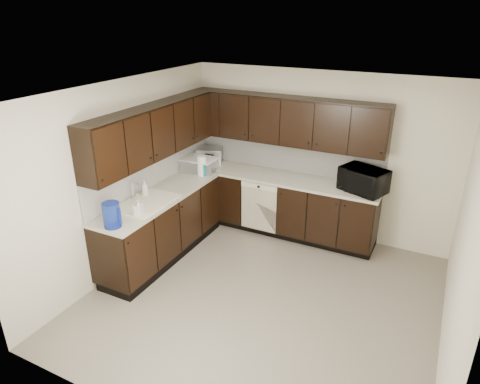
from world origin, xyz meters
The scene contains 20 objects.
floor centered at (0.00, 0.00, 0.00)m, with size 4.00×4.00×0.00m, color gray.
ceiling centered at (0.00, 0.00, 2.50)m, with size 4.00×4.00×0.00m, color white.
wall_back centered at (0.00, 2.00, 1.25)m, with size 4.00×0.02×2.50m, color beige.
wall_left centered at (-2.00, 0.00, 1.25)m, with size 0.02×4.00×2.50m, color beige.
wall_right centered at (2.00, 0.00, 1.25)m, with size 0.02×4.00×2.50m, color beige.
wall_front centered at (0.00, -2.00, 1.25)m, with size 4.00×0.02×2.50m, color beige.
lower_cabinets centered at (-1.01, 1.11, 0.41)m, with size 3.00×2.80×0.90m.
countertop centered at (-1.01, 1.11, 0.92)m, with size 3.03×2.83×0.04m.
backsplash centered at (-1.22, 1.32, 1.18)m, with size 3.00×2.80×0.48m.
upper_cabinets centered at (-1.10, 1.20, 1.77)m, with size 3.00×2.80×0.70m.
dishwasher centered at (-0.70, 1.41, 0.55)m, with size 0.58×0.04×0.78m.
sink centered at (-1.68, -0.01, 0.88)m, with size 0.54×0.82×0.42m.
microwave centered at (0.75, 1.67, 1.11)m, with size 0.61×0.41×0.34m, color black.
soap_bottle_a centered at (-1.54, -0.33, 1.05)m, with size 0.10×0.10×0.21m, color gray.
soap_bottle_b centered at (-1.85, 0.19, 1.06)m, with size 0.09×0.09×0.24m, color gray.
toaster_oven centered at (-1.75, 1.76, 1.06)m, with size 0.40×0.30×0.25m, color #B2B2B4.
storage_bin centered at (-1.70, 1.35, 1.04)m, with size 0.50×0.37×0.20m, color white.
blue_pitcher centered at (-1.62, -0.70, 1.09)m, with size 0.20×0.20×0.30m, color #102997.
teal_tumbler centered at (-1.54, 1.20, 1.04)m, with size 0.09×0.09×0.20m, color #0B7B79.
paper_towel_roll centered at (-1.57, 1.21, 1.09)m, with size 0.14×0.14×0.30m, color white.
Camera 1 is at (1.69, -3.98, 3.28)m, focal length 32.00 mm.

